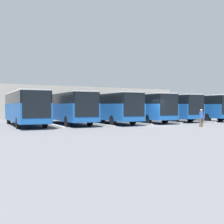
% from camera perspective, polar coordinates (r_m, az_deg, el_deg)
% --- Properties ---
extents(ground_plane, '(600.00, 600.00, 0.00)m').
position_cam_1_polar(ground_plane, '(27.23, 8.64, -2.74)').
color(ground_plane, '#5B5B60').
extents(bus_0, '(3.15, 11.42, 3.22)m').
position_cam_1_polar(bus_0, '(38.52, 16.31, 1.08)').
color(bus_0, '#19519E').
rests_on(bus_0, ground_plane).
extents(curb_divider_0, '(0.70, 7.90, 0.15)m').
position_cam_1_polar(curb_divider_0, '(35.84, 15.80, -1.70)').
color(curb_divider_0, '#B2B2AD').
rests_on(curb_divider_0, ground_plane).
extents(bus_1, '(3.15, 11.42, 3.22)m').
position_cam_1_polar(bus_1, '(36.08, 10.67, 1.10)').
color(bus_1, '#19519E').
rests_on(bus_1, ground_plane).
extents(curb_divider_1, '(0.70, 7.90, 0.15)m').
position_cam_1_polar(curb_divider_1, '(33.46, 9.67, -1.87)').
color(curb_divider_1, '#B2B2AD').
rests_on(curb_divider_1, ground_plane).
extents(bus_2, '(3.15, 11.42, 3.22)m').
position_cam_1_polar(bus_2, '(32.96, 5.55, 1.10)').
color(bus_2, '#19519E').
rests_on(bus_2, ground_plane).
extents(curb_divider_2, '(0.70, 7.90, 0.15)m').
position_cam_1_polar(curb_divider_2, '(30.41, 4.02, -2.17)').
color(curb_divider_2, '#B2B2AD').
rests_on(curb_divider_2, ground_plane).
extents(bus_3, '(3.15, 11.42, 3.22)m').
position_cam_1_polar(bus_3, '(30.47, -0.89, 1.10)').
color(bus_3, '#19519E').
rests_on(bus_3, ground_plane).
extents(curb_divider_3, '(0.70, 7.90, 0.15)m').
position_cam_1_polar(curb_divider_3, '(28.04, -3.14, -2.45)').
color(curb_divider_3, '#B2B2AD').
rests_on(curb_divider_3, ground_plane).
extents(bus_4, '(3.15, 11.42, 3.22)m').
position_cam_1_polar(bus_4, '(29.33, -9.06, 1.07)').
color(bus_4, '#19519E').
rests_on(bus_4, ground_plane).
extents(curb_divider_4, '(0.70, 7.90, 0.15)m').
position_cam_1_polar(curb_divider_4, '(27.10, -12.10, -2.61)').
color(curb_divider_4, '#B2B2AD').
rests_on(curb_divider_4, ground_plane).
extents(bus_5, '(3.15, 11.42, 3.22)m').
position_cam_1_polar(bus_5, '(27.88, -17.28, 1.03)').
color(bus_5, '#19519E').
rests_on(bus_5, ground_plane).
extents(pedestrian, '(0.38, 0.37, 1.59)m').
position_cam_1_polar(pedestrian, '(26.42, 17.68, -1.04)').
color(pedestrian, brown).
rests_on(pedestrian, ground_plane).
extents(station_building, '(36.33, 15.23, 4.88)m').
position_cam_1_polar(station_building, '(49.01, -9.58, 1.91)').
color(station_building, '#A8A399').
rests_on(station_building, ground_plane).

